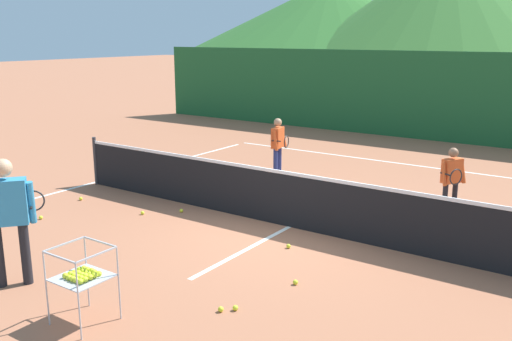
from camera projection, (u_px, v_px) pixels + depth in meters
ground_plane at (290, 227)px, 9.61m from camera, size 120.00×120.00×0.00m
line_baseline_far at (407, 164)px, 14.21m from camera, size 10.25×0.08×0.01m
line_sideline_west at (93, 183)px, 12.44m from camera, size 0.08×10.89×0.01m
line_service_center at (290, 227)px, 9.60m from camera, size 0.08×5.19×0.01m
tennis_net at (290, 199)px, 9.49m from camera, size 10.05×0.08×1.05m
instructor at (8, 211)px, 7.16m from camera, size 0.60×0.82×1.71m
student_0 at (278, 142)px, 12.90m from camera, size 0.51×0.60×1.35m
student_1 at (452, 175)px, 10.00m from camera, size 0.41×0.70×1.26m
ball_cart at (82, 275)px, 6.29m from camera, size 0.58×0.58×0.90m
tennis_ball_0 at (181, 211)px, 10.37m from camera, size 0.07×0.07×0.07m
tennis_ball_2 at (235, 308)px, 6.68m from camera, size 0.07×0.07×0.07m
tennis_ball_3 at (289, 246)px, 8.64m from camera, size 0.07×0.07×0.07m
tennis_ball_5 at (295, 282)px, 7.38m from camera, size 0.07×0.07×0.07m
tennis_ball_6 at (143, 213)px, 10.25m from camera, size 0.07×0.07×0.07m
tennis_ball_7 at (221, 309)px, 6.65m from camera, size 0.07×0.07×0.07m
tennis_ball_8 at (81, 199)px, 11.13m from camera, size 0.07×0.07×0.07m
tennis_ball_9 at (41, 217)px, 9.98m from camera, size 0.07×0.07×0.07m
windscreen_fence at (453, 98)px, 16.82m from camera, size 22.55×0.08×2.73m
hill_0 at (447, 3)px, 75.87m from camera, size 42.37×42.37×14.84m
hill_1 at (330, 18)px, 88.73m from camera, size 48.49×48.49×11.46m
hill_2 at (404, 20)px, 87.44m from camera, size 43.56×43.56×10.79m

